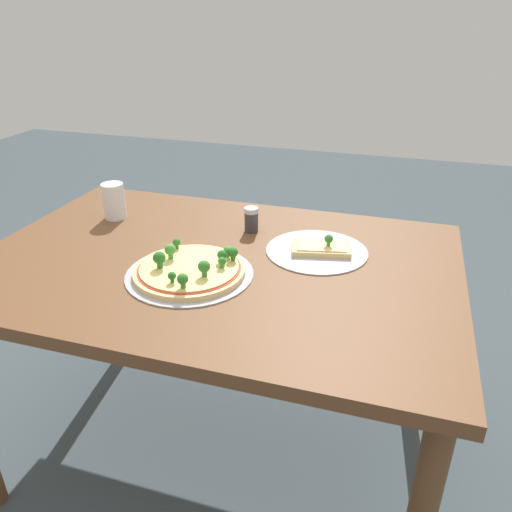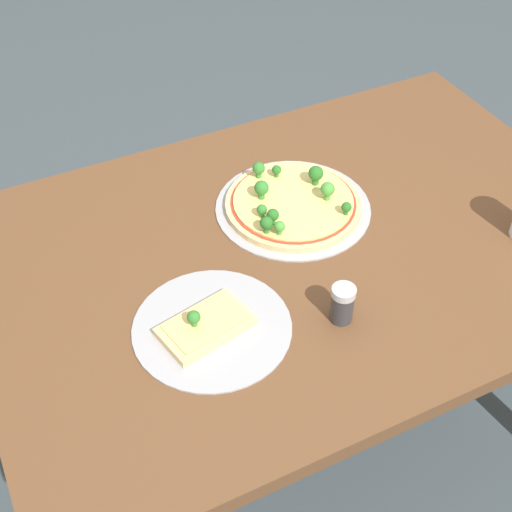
% 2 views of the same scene
% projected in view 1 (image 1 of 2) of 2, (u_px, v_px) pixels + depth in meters
% --- Properties ---
extents(ground_plane, '(8.00, 8.00, 0.00)m').
position_uv_depth(ground_plane, '(223.00, 450.00, 1.72)').
color(ground_plane, '#3D474C').
extents(dining_table, '(1.32, 0.89, 0.74)m').
position_uv_depth(dining_table, '(216.00, 287.00, 1.43)').
color(dining_table, brown).
rests_on(dining_table, ground_plane).
extents(pizza_tray_whole, '(0.34, 0.34, 0.07)m').
position_uv_depth(pizza_tray_whole, '(190.00, 270.00, 1.30)').
color(pizza_tray_whole, '#A3A3A8').
rests_on(pizza_tray_whole, dining_table).
extents(pizza_tray_slice, '(0.29, 0.29, 0.06)m').
position_uv_depth(pizza_tray_slice, '(319.00, 249.00, 1.42)').
color(pizza_tray_slice, '#A3A3A8').
rests_on(pizza_tray_slice, dining_table).
extents(drinking_cup, '(0.07, 0.07, 0.12)m').
position_uv_depth(drinking_cup, '(114.00, 201.00, 1.63)').
color(drinking_cup, white).
rests_on(drinking_cup, dining_table).
extents(condiment_shaker, '(0.04, 0.04, 0.08)m').
position_uv_depth(condiment_shaker, '(251.00, 219.00, 1.54)').
color(condiment_shaker, '#333338').
rests_on(condiment_shaker, dining_table).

